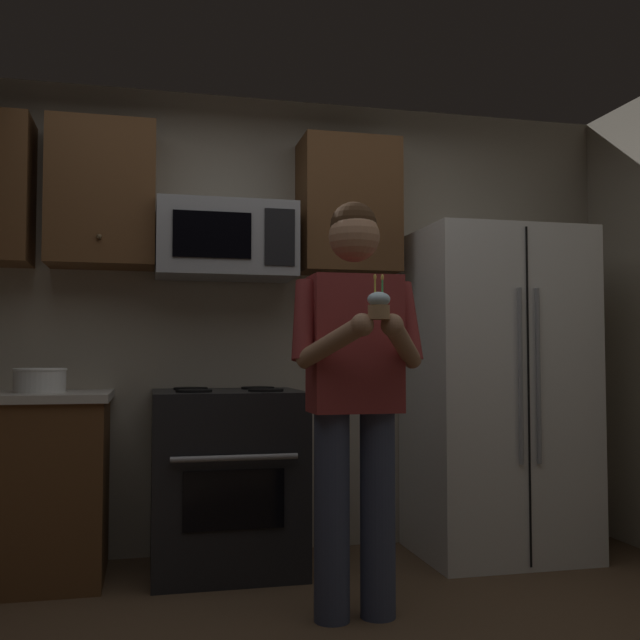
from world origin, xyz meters
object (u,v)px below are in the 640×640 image
refrigerator (496,392)px  cupcake (379,305)px  person (355,380)px  bowl_large_white (40,379)px  microwave (226,241)px  oven_range (227,480)px

refrigerator → cupcake: refrigerator is taller
person → cupcake: bearing=-90.0°
refrigerator → bowl_large_white: (-2.42, 0.06, 0.08)m
bowl_large_white → cupcake: (1.38, -1.19, 0.31)m
microwave → person: microwave is taller
oven_range → bowl_large_white: size_ratio=3.60×
person → refrigerator: bearing=37.4°
oven_range → person: (0.45, -0.84, 0.53)m
refrigerator → bowl_large_white: bearing=178.6°
oven_range → refrigerator: bearing=-1.5°
microwave → cupcake: bearing=-70.7°
person → cupcake: person is taller
microwave → cupcake: size_ratio=4.26×
microwave → bowl_large_white: (-0.92, -0.10, -0.74)m
oven_range → refrigerator: (1.50, -0.04, 0.44)m
person → cupcake: (0.00, -0.33, 0.30)m
oven_range → cupcake: 1.50m
oven_range → refrigerator: 1.56m
microwave → person: size_ratio=0.42×
microwave → person: (0.45, -0.96, -0.72)m
refrigerator → cupcake: (-1.05, -1.13, 0.39)m
oven_range → bowl_large_white: bowl_large_white is taller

